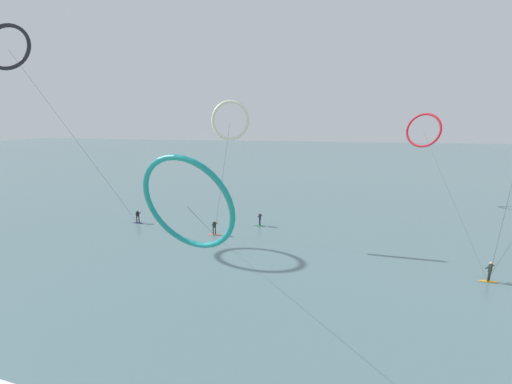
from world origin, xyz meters
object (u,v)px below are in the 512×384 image
at_px(kite_crimson, 423,130).
at_px(kite_ivory, 230,120).
at_px(surfer_emerald, 260,220).
at_px(kite_teal, 187,204).
at_px(kite_charcoal, 8,48).
at_px(surfer_coral, 214,228).
at_px(surfer_amber, 489,273).
at_px(surfer_navy, 138,217).

bearing_deg(kite_crimson, kite_ivory, -102.26).
relative_size(surfer_emerald, kite_teal, 0.08).
relative_size(kite_teal, kite_crimson, 0.73).
bearing_deg(kite_ivory, kite_teal, -77.45).
relative_size(kite_charcoal, kite_crimson, 0.77).
distance_m(kite_charcoal, kite_crimson, 54.24).
height_order(surfer_emerald, kite_crimson, kite_crimson).
relative_size(surfer_coral, surfer_emerald, 1.00).
height_order(surfer_amber, kite_teal, kite_teal).
bearing_deg(kite_ivory, kite_charcoal, -173.72).
distance_m(surfer_emerald, surfer_amber, 22.99).
xyz_separation_m(surfer_amber, kite_teal, (-19.15, -14.02, 8.16)).
bearing_deg(kite_teal, kite_charcoal, -20.28).
distance_m(kite_ivory, kite_crimson, 32.39).
distance_m(surfer_emerald, surfer_navy, 15.33).
bearing_deg(surfer_navy, surfer_coral, -65.47).
height_order(kite_charcoal, kite_crimson, kite_charcoal).
distance_m(surfer_amber, kite_teal, 25.10).
bearing_deg(kite_teal, kite_ivory, -66.78).
bearing_deg(kite_teal, surfer_coral, -61.14).
height_order(surfer_coral, surfer_navy, same).
distance_m(surfer_coral, kite_charcoal, 29.31).
height_order(surfer_emerald, kite_charcoal, kite_charcoal).
xyz_separation_m(kite_teal, kite_crimson, (20.40, 41.26, 2.24)).
xyz_separation_m(surfer_amber, kite_ivory, (-22.87, 5.66, 11.87)).
relative_size(kite_ivory, kite_crimson, 0.50).
relative_size(surfer_emerald, kite_charcoal, 0.08).
relative_size(surfer_navy, kite_crimson, 0.06).
bearing_deg(kite_crimson, kite_charcoal, -118.10).
xyz_separation_m(kite_ivory, kite_teal, (3.72, -19.69, -3.70)).
xyz_separation_m(surfer_coral, surfer_navy, (-10.80, 2.13, 0.00)).
relative_size(surfer_amber, kite_teal, 0.08).
distance_m(surfer_emerald, kite_ivory, 12.89).
relative_size(surfer_navy, kite_ivory, 0.12).
distance_m(surfer_navy, kite_ivory, 17.73).
height_order(kite_teal, kite_crimson, kite_crimson).
distance_m(surfer_navy, kite_teal, 28.88).
relative_size(surfer_navy, kite_teal, 0.08).
bearing_deg(surfer_coral, surfer_emerald, -3.94).
xyz_separation_m(kite_ivory, kite_crimson, (24.12, 21.57, -1.46)).
bearing_deg(surfer_amber, surfer_emerald, 103.63).
xyz_separation_m(surfer_navy, kite_crimson, (37.07, 19.13, 10.41)).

